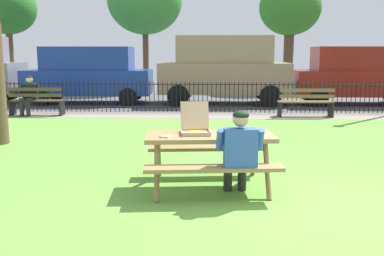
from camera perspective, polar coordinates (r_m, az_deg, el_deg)
ground at (r=7.91m, az=10.49°, el=-4.29°), size 28.00×12.30×0.02m
cobblestone_walkway at (r=13.23m, az=7.17°, el=1.58°), size 28.00×1.40×0.01m
street_asphalt at (r=17.10m, az=6.06°, el=3.52°), size 28.00×6.43×0.01m
picnic_table_foreground at (r=6.17m, az=2.33°, el=-2.42°), size 1.92×1.63×0.79m
pizza_box_open at (r=6.21m, az=0.42°, el=0.08°), size 0.45×0.54×0.43m
pizza_slice_on_table at (r=5.98m, az=-3.37°, el=-1.08°), size 0.21×0.27×0.02m
adult_at_table at (r=5.71m, az=6.19°, el=-2.87°), size 0.63×0.62×1.19m
iron_fence_streetside at (r=13.86m, az=6.97°, el=4.04°), size 19.97×0.03×0.97m
park_bench_left at (r=13.99m, az=-19.66°, el=3.27°), size 1.61×0.49×0.85m
park_bench_center at (r=13.30m, az=14.65°, el=3.21°), size 1.61×0.50×0.85m
person_on_park_bench at (r=14.07m, az=-20.57°, el=4.24°), size 0.62×0.60×1.19m
parked_car_left at (r=16.72m, az=-13.32°, el=6.95°), size 4.65×2.06×2.08m
parked_car_center at (r=16.11m, az=4.25°, el=7.82°), size 4.75×2.17×2.46m
parked_car_right at (r=17.00m, az=20.97°, el=6.60°), size 4.64×2.02×2.08m
far_tree_left at (r=23.69m, az=-23.03°, el=14.17°), size 2.79×2.79×5.24m
far_tree_midleft at (r=21.81m, az=-6.20°, el=16.23°), size 3.58×3.58×5.92m
far_tree_center at (r=21.89m, az=12.72°, el=14.97°), size 2.92×2.92×5.27m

